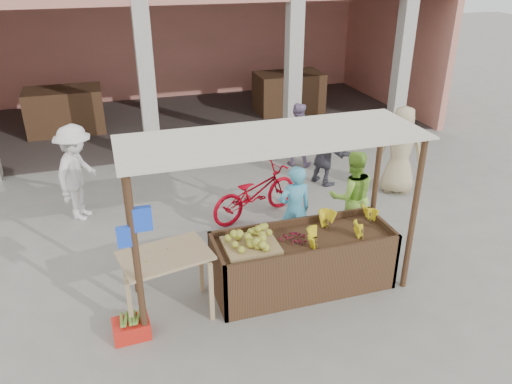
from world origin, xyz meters
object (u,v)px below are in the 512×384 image
object	(u,v)px
motorcycle	(255,191)
fruit_stall	(303,263)
side_table	(166,264)
vendor_blue	(294,208)
vendor_green	(352,194)
red_crate	(131,329)

from	to	relation	value
motorcycle	fruit_stall	bearing A→B (deg)	160.27
side_table	vendor_blue	size ratio (longest dim) A/B	0.78
motorcycle	vendor_green	bearing A→B (deg)	-154.24
side_table	vendor_blue	xyz separation A→B (m)	(2.19, 0.92, 0.03)
vendor_blue	motorcycle	distance (m)	1.43
fruit_stall	motorcycle	xyz separation A→B (m)	(-0.01, 2.30, 0.11)
vendor_green	red_crate	bearing A→B (deg)	28.93
motorcycle	side_table	bearing A→B (deg)	119.58
red_crate	motorcycle	size ratio (longest dim) A/B	0.24
side_table	red_crate	bearing A→B (deg)	-158.59
side_table	red_crate	world-z (taller)	side_table
side_table	red_crate	size ratio (longest dim) A/B	2.75
fruit_stall	motorcycle	world-z (taller)	motorcycle
red_crate	side_table	bearing A→B (deg)	29.89
fruit_stall	side_table	distance (m)	2.01
vendor_green	motorcycle	size ratio (longest dim) A/B	0.87
vendor_blue	vendor_green	distance (m)	1.08
red_crate	vendor_green	size ratio (longest dim) A/B	0.27
vendor_blue	side_table	bearing A→B (deg)	20.49
vendor_green	motorcycle	bearing A→B (deg)	-35.27
vendor_green	fruit_stall	bearing A→B (deg)	47.69
fruit_stall	vendor_green	world-z (taller)	vendor_green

